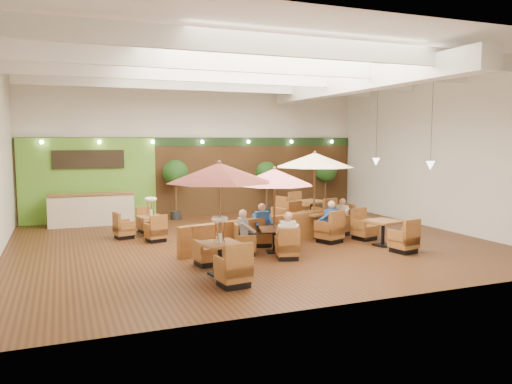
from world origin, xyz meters
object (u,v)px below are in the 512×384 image
table_3 (144,224)px  diner_4 (341,212)px  booth_divider (271,231)px  table_0 (219,189)px  diner_3 (330,218)px  topiary_1 (267,175)px  table_5 (304,212)px  service_counter (91,210)px  topiary_0 (175,175)px  table_1 (273,191)px  diner_1 (262,221)px  diner_0 (287,231)px  table_4 (383,233)px  topiary_2 (326,173)px  table_2 (314,179)px  diner_2 (245,228)px

table_3 → diner_4: (6.15, -1.94, 0.30)m
booth_divider → diner_4: diner_4 is taller
table_0 → diner_4: bearing=24.9°
table_3 → diner_3: size_ratio=2.84×
table_0 → topiary_1: 9.66m
table_0 → table_5: size_ratio=0.92×
service_counter → table_5: service_counter is taller
table_0 → topiary_0: 8.48m
service_counter → table_5: bearing=-15.9°
table_3 → topiary_1: topiary_1 is taller
table_3 → topiary_0: bearing=48.1°
table_1 → diner_1: bearing=101.3°
table_5 → diner_0: (-3.16, -5.23, 0.38)m
table_3 → table_4: bearing=-44.9°
topiary_1 → table_1: bearing=-111.4°
table_3 → diner_4: size_ratio=3.18×
table_5 → topiary_0: (-4.45, 2.38, 1.37)m
table_5 → topiary_2: (2.24, 2.38, 1.29)m
table_2 → table_5: table_2 is taller
diner_3 → table_1: bearing=165.0°
booth_divider → topiary_2: 7.80m
table_5 → diner_0: 6.13m
topiary_0 → diner_1: 6.09m
table_3 → topiary_1: bearing=16.3°
diner_4 → table_4: bearing=173.2°
table_2 → diner_1: size_ratio=3.56×
table_1 → diner_1: 1.31m
table_4 → topiary_0: topiary_0 is taller
table_4 → table_3: bearing=135.9°
diner_2 → diner_3: size_ratio=0.95×
table_1 → table_4: size_ratio=0.91×
booth_divider → diner_2: (-1.18, -0.97, 0.33)m
topiary_2 → diner_4: bearing=-114.0°
table_5 → diner_4: (-0.04, -2.76, 0.36)m
booth_divider → table_4: 3.34m
topiary_1 → diner_3: topiary_1 is taller
table_5 → diner_2: diner_2 is taller
table_5 → diner_1: size_ratio=3.57×
diner_4 → topiary_2: bearing=-37.8°
booth_divider → table_0: table_0 is taller
table_4 → diner_2: bearing=162.4°
topiary_0 → table_3: bearing=-118.5°
booth_divider → topiary_1: 6.33m
table_5 → diner_3: (-1.06, -3.78, 0.39)m
diner_4 → booth_divider: bearing=88.8°
diner_1 → table_2: bearing=-155.6°
topiary_0 → topiary_1: (3.88, 0.00, -0.10)m
booth_divider → table_1: bearing=-125.4°
booth_divider → table_3: size_ratio=2.59×
table_2 → diner_1: (-2.10, -0.73, -1.11)m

